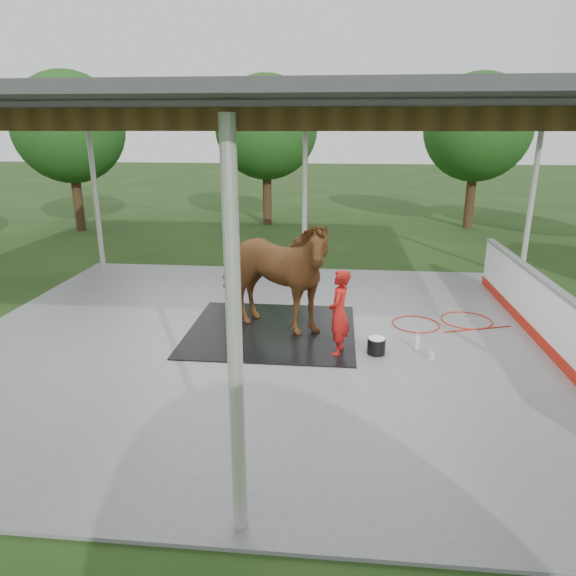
# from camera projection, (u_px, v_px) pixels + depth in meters

# --- Properties ---
(ground) EXTENTS (100.00, 100.00, 0.00)m
(ground) POSITION_uv_depth(u_px,v_px,m) (287.00, 341.00, 9.53)
(ground) COLOR #1E3814
(concrete_slab) EXTENTS (12.00, 10.00, 0.05)m
(concrete_slab) POSITION_uv_depth(u_px,v_px,m) (287.00, 340.00, 9.52)
(concrete_slab) COLOR slate
(concrete_slab) RESTS_ON ground
(pavilion_structure) EXTENTS (12.60, 10.60, 4.05)m
(pavilion_structure) POSITION_uv_depth(u_px,v_px,m) (287.00, 116.00, 8.34)
(pavilion_structure) COLOR beige
(pavilion_structure) RESTS_ON ground
(dasher_board) EXTENTS (0.16, 8.00, 1.15)m
(dasher_board) POSITION_uv_depth(u_px,v_px,m) (550.00, 320.00, 8.93)
(dasher_board) COLOR #AA1B0E
(dasher_board) RESTS_ON concrete_slab
(tree_belt) EXTENTS (28.00, 28.00, 5.80)m
(tree_belt) POSITION_uv_depth(u_px,v_px,m) (309.00, 128.00, 9.23)
(tree_belt) COLOR #382314
(tree_belt) RESTS_ON ground
(rubber_mat) EXTENTS (3.16, 2.97, 0.02)m
(rubber_mat) POSITION_uv_depth(u_px,v_px,m) (272.00, 330.00, 9.87)
(rubber_mat) COLOR black
(rubber_mat) RESTS_ON concrete_slab
(horse) EXTENTS (2.85, 2.13, 2.19)m
(horse) POSITION_uv_depth(u_px,v_px,m) (271.00, 275.00, 9.54)
(horse) COLOR brown
(horse) RESTS_ON rubber_mat
(handler) EXTENTS (0.46, 0.61, 1.49)m
(handler) POSITION_uv_depth(u_px,v_px,m) (339.00, 313.00, 8.67)
(handler) COLOR #AE1512
(handler) RESTS_ON concrete_slab
(wash_bucket) EXTENTS (0.31, 0.31, 0.29)m
(wash_bucket) POSITION_uv_depth(u_px,v_px,m) (376.00, 346.00, 8.84)
(wash_bucket) COLOR black
(wash_bucket) RESTS_ON concrete_slab
(soap_bottle_a) EXTENTS (0.12, 0.12, 0.31)m
(soap_bottle_a) POSITION_uv_depth(u_px,v_px,m) (417.00, 341.00, 9.00)
(soap_bottle_a) COLOR silver
(soap_bottle_a) RESTS_ON concrete_slab
(soap_bottle_b) EXTENTS (0.12, 0.12, 0.19)m
(soap_bottle_b) POSITION_uv_depth(u_px,v_px,m) (431.00, 355.00, 8.59)
(soap_bottle_b) COLOR #338CD8
(soap_bottle_b) RESTS_ON concrete_slab
(hose_coil) EXTENTS (2.31, 1.30, 0.02)m
(hose_coil) POSITION_uv_depth(u_px,v_px,m) (444.00, 322.00, 10.29)
(hose_coil) COLOR #B5210C
(hose_coil) RESTS_ON concrete_slab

